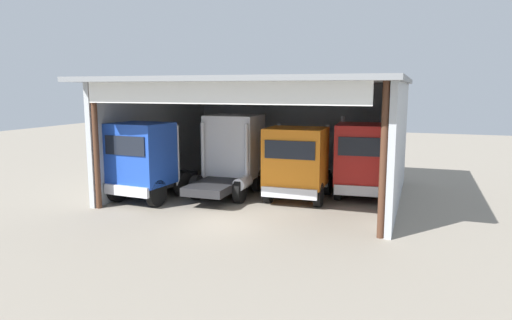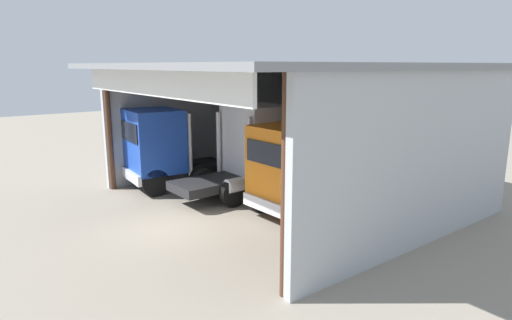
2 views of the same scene
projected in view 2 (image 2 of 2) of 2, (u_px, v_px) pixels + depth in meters
The scene contains 8 objects.
ground_plane at pixel (169, 227), 14.80m from camera, with size 80.00×80.00×0.00m, color gray.
workshop_shed at pixel (301, 106), 17.60m from camera, with size 12.66×11.95×5.46m.
truck_blue_center_left_bay at pixel (160, 148), 19.16m from camera, with size 2.67×4.52×3.53m.
truck_white_yard_outside at pixel (251, 149), 18.37m from camera, with size 2.63×5.16×3.75m.
truck_orange_right_bay at pixel (298, 169), 15.61m from camera, with size 2.76×4.97×3.40m.
truck_red_center_bay at pixel (388, 175), 14.40m from camera, with size 2.83×4.54×3.68m.
oil_drum at pixel (442, 196), 16.77m from camera, with size 0.58×0.58×0.90m, color #194CB2.
tool_cart at pixel (430, 196), 16.65m from camera, with size 0.90×0.60×1.00m, color black.
Camera 2 is at (12.88, -6.16, 5.39)m, focal length 30.50 mm.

